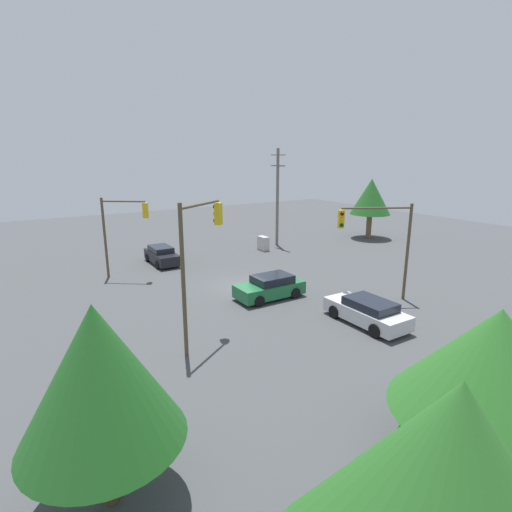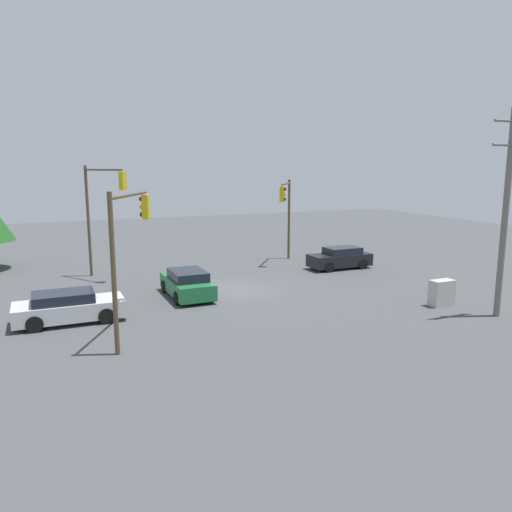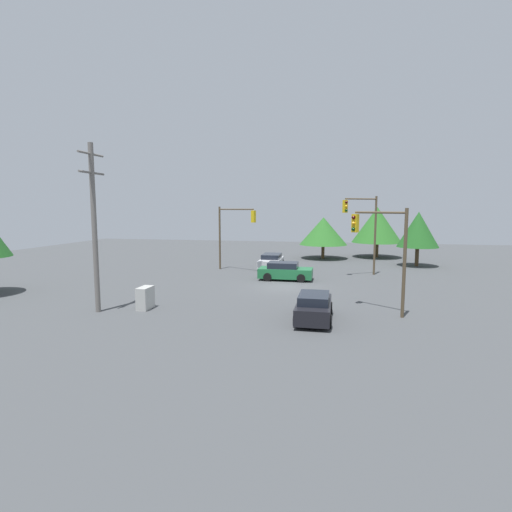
# 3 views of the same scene
# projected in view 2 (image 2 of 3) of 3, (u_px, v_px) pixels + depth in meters

# --- Properties ---
(ground_plane) EXTENTS (80.00, 80.00, 0.00)m
(ground_plane) POSITION_uv_depth(u_px,v_px,m) (235.00, 290.00, 27.70)
(ground_plane) COLOR #424447
(sedan_green) EXTENTS (2.02, 4.30, 1.44)m
(sedan_green) POSITION_uv_depth(u_px,v_px,m) (187.00, 284.00, 26.16)
(sedan_green) COLOR #1E6638
(sedan_green) RESTS_ON ground_plane
(sedan_silver) EXTENTS (4.64, 2.02, 1.38)m
(sedan_silver) POSITION_uv_depth(u_px,v_px,m) (68.00, 307.00, 21.89)
(sedan_silver) COLOR silver
(sedan_silver) RESTS_ON ground_plane
(sedan_dark) EXTENTS (4.21, 1.84, 1.43)m
(sedan_dark) POSITION_uv_depth(u_px,v_px,m) (340.00, 258.00, 33.35)
(sedan_dark) COLOR black
(sedan_dark) RESTS_ON ground_plane
(traffic_signal_main) EXTENTS (2.26, 4.00, 5.94)m
(traffic_signal_main) POSITION_uv_depth(u_px,v_px,m) (128.00, 237.00, 19.27)
(traffic_signal_main) COLOR brown
(traffic_signal_main) RESTS_ON ground_plane
(traffic_signal_cross) EXTENTS (2.14, 2.81, 5.80)m
(traffic_signal_cross) POSITION_uv_depth(u_px,v_px,m) (286.00, 207.00, 35.04)
(traffic_signal_cross) COLOR brown
(traffic_signal_cross) RESTS_ON ground_plane
(traffic_signal_aux) EXTENTS (2.11, 2.94, 6.82)m
(traffic_signal_aux) POSITION_uv_depth(u_px,v_px,m) (101.00, 203.00, 29.77)
(traffic_signal_aux) COLOR brown
(traffic_signal_aux) RESTS_ON ground_plane
(utility_pole_tall) EXTENTS (2.20, 0.28, 9.29)m
(utility_pole_tall) POSITION_uv_depth(u_px,v_px,m) (506.00, 209.00, 22.05)
(utility_pole_tall) COLOR slate
(utility_pole_tall) RESTS_ON ground_plane
(electrical_cabinet) EXTENTS (1.19, 0.62, 1.29)m
(electrical_cabinet) POSITION_uv_depth(u_px,v_px,m) (442.00, 293.00, 24.49)
(electrical_cabinet) COLOR #B2B2AD
(electrical_cabinet) RESTS_ON ground_plane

